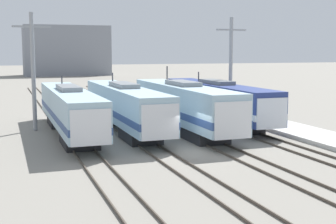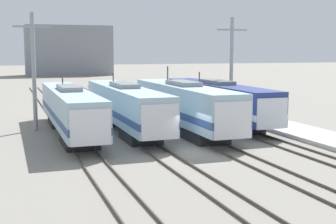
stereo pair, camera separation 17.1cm
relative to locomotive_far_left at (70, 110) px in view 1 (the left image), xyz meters
name	(u,v)px [view 1 (the left image)]	position (x,y,z in m)	size (l,w,h in m)	color
ground_plane	(193,152)	(6.89, -9.00, -2.05)	(400.00, 400.00, 0.00)	gray
rail_pair_far_left	(90,158)	(0.00, -9.00, -1.98)	(1.51, 120.00, 0.15)	#4C4238
rail_pair_center_left	(160,153)	(4.60, -9.00, -1.98)	(1.51, 120.00, 0.15)	#4C4238
rail_pair_center_right	(224,148)	(9.19, -9.00, -1.98)	(1.51, 120.00, 0.15)	#4C4238
rail_pair_far_right	(281,144)	(13.79, -9.00, -1.98)	(1.51, 120.00, 0.15)	#4C4238
locomotive_far_left	(70,110)	(0.00, 0.00, 0.00)	(2.78, 19.78, 4.54)	#232326
locomotive_center_left	(126,107)	(4.60, 0.11, 0.05)	(2.82, 19.28, 4.73)	#232326
locomotive_center_right	(185,106)	(9.19, -1.72, 0.13)	(2.97, 18.23, 5.34)	#232326
locomotive_far_right	(219,102)	(13.79, 1.38, 0.03)	(2.83, 19.31, 4.62)	black
catenary_tower_left	(33,69)	(-2.50, 3.40, 3.14)	(3.14, 0.35, 9.92)	gray
catenary_tower_right	(231,67)	(15.97, 3.40, 3.14)	(3.14, 0.35, 9.92)	gray
platform	(328,139)	(17.89, -9.00, -1.89)	(4.00, 120.00, 0.31)	beige
depot_building	(66,51)	(11.93, 94.54, 4.71)	(22.87, 11.60, 13.52)	gray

